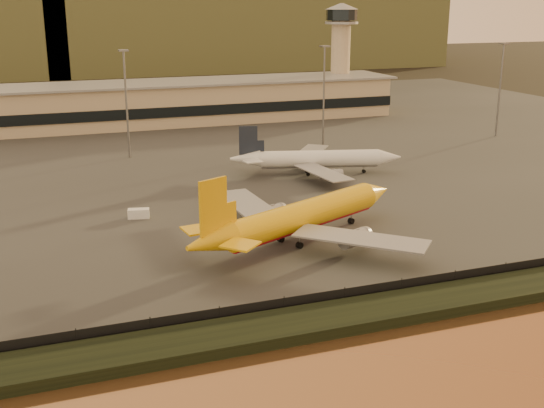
{
  "coord_description": "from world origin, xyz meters",
  "views": [
    {
      "loc": [
        -32.96,
        -82.4,
        36.25
      ],
      "look_at": [
        1.62,
        12.0,
        6.29
      ],
      "focal_mm": 45.0,
      "sensor_mm": 36.0,
      "label": 1
    }
  ],
  "objects": [
    {
      "name": "gse_vehicle_white",
      "position": [
        -15.98,
        31.17,
        1.02
      ],
      "size": [
        3.91,
        2.38,
        1.64
      ],
      "primitive_type": "cube",
      "rotation": [
        0.0,
        0.0,
        -0.22
      ],
      "color": "white",
      "rests_on": "tarmac"
    },
    {
      "name": "terminal_building",
      "position": [
        -14.52,
        125.55,
        6.25
      ],
      "size": [
        202.0,
        25.0,
        12.6
      ],
      "color": "tan",
      "rests_on": "tarmac"
    },
    {
      "name": "apron_light_masts",
      "position": [
        15.0,
        75.0,
        15.7
      ],
      "size": [
        152.2,
        12.2,
        25.4
      ],
      "color": "slate",
      "rests_on": "tarmac"
    },
    {
      "name": "gse_vehicle_yellow",
      "position": [
        22.8,
        27.18,
        1.14
      ],
      "size": [
        4.26,
        2.05,
        1.89
      ],
      "primitive_type": "cube",
      "rotation": [
        0.0,
        0.0,
        0.04
      ],
      "color": "#E2A70B",
      "rests_on": "tarmac"
    },
    {
      "name": "embankment",
      "position": [
        0.0,
        -17.0,
        0.7
      ],
      "size": [
        320.0,
        7.0,
        1.4
      ],
      "primitive_type": "cube",
      "color": "black",
      "rests_on": "ground"
    },
    {
      "name": "distant_hills",
      "position": [
        -20.74,
        340.0,
        31.39
      ],
      "size": [
        470.0,
        160.0,
        70.0
      ],
      "color": "olive",
      "rests_on": "ground"
    },
    {
      "name": "ground",
      "position": [
        0.0,
        0.0,
        0.0
      ],
      "size": [
        900.0,
        900.0,
        0.0
      ],
      "primitive_type": "plane",
      "color": "black",
      "rests_on": "ground"
    },
    {
      "name": "white_narrowbody_jet",
      "position": [
        25.61,
        49.52,
        3.41
      ],
      "size": [
        36.89,
        35.23,
        10.75
      ],
      "rotation": [
        0.0,
        0.0,
        -0.27
      ],
      "color": "white",
      "rests_on": "tarmac"
    },
    {
      "name": "perimeter_fence",
      "position": [
        0.0,
        -13.0,
        1.3
      ],
      "size": [
        300.0,
        0.05,
        2.2
      ],
      "primitive_type": "cube",
      "color": "black",
      "rests_on": "tarmac"
    },
    {
      "name": "control_tower",
      "position": [
        70.0,
        131.0,
        21.66
      ],
      "size": [
        11.2,
        11.2,
        35.5
      ],
      "color": "tan",
      "rests_on": "tarmac"
    },
    {
      "name": "dhl_cargo_jet",
      "position": [
        5.82,
        10.45,
        4.17
      ],
      "size": [
        42.13,
        39.93,
        13.3
      ],
      "rotation": [
        0.0,
        0.0,
        0.43
      ],
      "color": "#E2A70B",
      "rests_on": "tarmac"
    },
    {
      "name": "tarmac",
      "position": [
        0.0,
        95.0,
        0.1
      ],
      "size": [
        320.0,
        220.0,
        0.2
      ],
      "primitive_type": "cube",
      "color": "#2D2D2D",
      "rests_on": "ground"
    }
  ]
}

